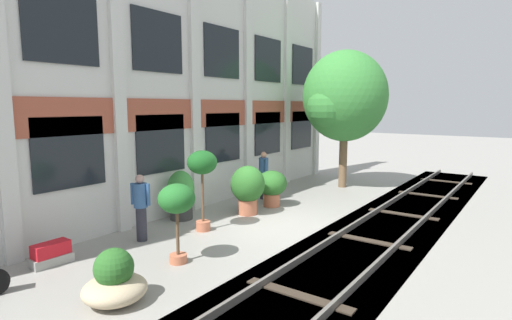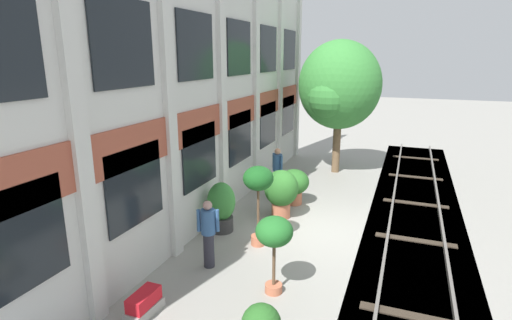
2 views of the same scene
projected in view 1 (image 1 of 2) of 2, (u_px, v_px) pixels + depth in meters
The scene contains 13 objects.
ground_plane at pixel (276, 225), 11.31m from camera, with size 80.00×80.00×0.00m, color gray.
apartment_facade at pixel (188, 83), 12.70m from camera, with size 17.15×0.64×8.16m.
rail_tracks at pixel (366, 248), 9.81m from camera, with size 24.79×2.80×0.43m.
broadleaf_tree at pixel (345, 99), 16.11m from camera, with size 3.56×3.39×5.56m.
potted_plant_ribbed_drum at pixel (181, 194), 11.80m from camera, with size 0.80×0.80×1.46m.
potted_plant_terracotta_small at pixel (202, 169), 10.57m from camera, with size 0.80×0.80×2.18m.
potted_plant_stone_basin at pixel (248, 187), 12.32m from camera, with size 1.06×1.06×1.52m.
potted_plant_fluted_column at pixel (272, 185), 13.33m from camera, with size 1.02×1.02×1.21m.
potted_plant_low_pan at pixel (177, 203), 8.41m from camera, with size 0.79×0.79×1.73m.
potted_plant_wide_bowl at pixel (115, 282), 6.81m from camera, with size 1.10×1.10×0.96m.
potted_plant_square_trough at pixel (51, 254), 8.46m from camera, with size 0.83×0.43×0.48m.
resident_by_doorway at pixel (264, 174), 14.38m from camera, with size 0.34×0.46×1.71m.
resident_watching_tracks at pixel (141, 205), 9.88m from camera, with size 0.34×0.50×1.68m.
Camera 1 is at (-9.24, -5.92, 3.35)m, focal length 28.00 mm.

